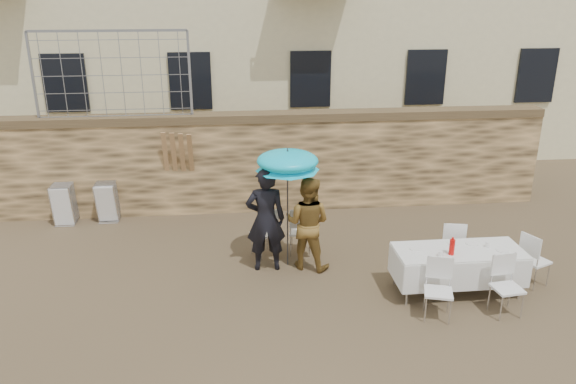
{
  "coord_description": "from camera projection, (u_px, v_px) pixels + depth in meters",
  "views": [
    {
      "loc": [
        -0.56,
        -7.13,
        4.83
      ],
      "look_at": [
        0.4,
        2.2,
        1.4
      ],
      "focal_mm": 35.0,
      "sensor_mm": 36.0,
      "label": 1
    }
  ],
  "objects": [
    {
      "name": "ground",
      "position": [
        276.0,
        331.0,
        8.38
      ],
      "size": [
        80.0,
        80.0,
        0.0
      ],
      "primitive_type": "plane",
      "color": "brown",
      "rests_on": "ground"
    },
    {
      "name": "table_chair_side",
      "position": [
        535.0,
        259.0,
        9.54
      ],
      "size": [
        0.63,
        0.63,
        0.96
      ],
      "primitive_type": null,
      "rotation": [
        0.0,
        0.0,
        1.98
      ],
      "color": "white",
      "rests_on": "ground"
    },
    {
      "name": "chair_stack_left",
      "position": [
        67.0,
        201.0,
        12.21
      ],
      "size": [
        0.46,
        0.55,
        0.92
      ],
      "primitive_type": null,
      "color": "white",
      "rests_on": "ground"
    },
    {
      "name": "couple_chair_right",
      "position": [
        301.0,
        230.0,
        10.67
      ],
      "size": [
        0.56,
        0.56,
        0.96
      ],
      "primitive_type": null,
      "rotation": [
        0.0,
        0.0,
        2.96
      ],
      "color": "white",
      "rests_on": "ground"
    },
    {
      "name": "couple_chair_left",
      "position": [
        264.0,
        232.0,
        10.61
      ],
      "size": [
        0.66,
        0.66,
        0.96
      ],
      "primitive_type": null,
      "rotation": [
        0.0,
        0.0,
        3.68
      ],
      "color": "white",
      "rests_on": "ground"
    },
    {
      "name": "woman_dress",
      "position": [
        308.0,
        223.0,
        10.03
      ],
      "size": [
        1.04,
        0.95,
        1.73
      ],
      "primitive_type": "imported",
      "rotation": [
        0.0,
        0.0,
        2.69
      ],
      "color": "#AD7E34",
      "rests_on": "ground"
    },
    {
      "name": "wood_planks",
      "position": [
        181.0,
        172.0,
        12.33
      ],
      "size": [
        0.7,
        0.2,
        2.0
      ],
      "primitive_type": null,
      "color": "#A37749",
      "rests_on": "ground"
    },
    {
      "name": "man_suit",
      "position": [
        266.0,
        220.0,
        9.93
      ],
      "size": [
        0.71,
        0.47,
        1.92
      ],
      "primitive_type": "imported",
      "rotation": [
        0.0,
        0.0,
        3.13
      ],
      "color": "black",
      "rests_on": "ground"
    },
    {
      "name": "chair_stack_right",
      "position": [
        109.0,
        199.0,
        12.3
      ],
      "size": [
        0.46,
        0.47,
        0.92
      ],
      "primitive_type": null,
      "color": "white",
      "rests_on": "ground"
    },
    {
      "name": "banquet_table",
      "position": [
        459.0,
        252.0,
        9.22
      ],
      "size": [
        2.1,
        0.85,
        0.78
      ],
      "color": "white",
      "rests_on": "ground"
    },
    {
      "name": "table_chair_front_left",
      "position": [
        439.0,
        291.0,
        8.55
      ],
      "size": [
        0.6,
        0.6,
        0.96
      ],
      "primitive_type": null,
      "rotation": [
        0.0,
        0.0,
        -0.29
      ],
      "color": "white",
      "rests_on": "ground"
    },
    {
      "name": "table_chair_front_right",
      "position": [
        508.0,
        287.0,
        8.66
      ],
      "size": [
        0.53,
        0.53,
        0.96
      ],
      "primitive_type": null,
      "rotation": [
        0.0,
        0.0,
        0.11
      ],
      "color": "white",
      "rests_on": "ground"
    },
    {
      "name": "chain_link_fence",
      "position": [
        112.0,
        75.0,
        11.69
      ],
      "size": [
        3.2,
        0.06,
        1.8
      ],
      "primitive_type": null,
      "color": "gray",
      "rests_on": "stone_wall"
    },
    {
      "name": "table_chair_back",
      "position": [
        451.0,
        245.0,
        10.08
      ],
      "size": [
        0.57,
        0.57,
        0.96
      ],
      "primitive_type": null,
      "rotation": [
        0.0,
        0.0,
        2.94
      ],
      "color": "white",
      "rests_on": "ground"
    },
    {
      "name": "umbrella",
      "position": [
        288.0,
        164.0,
        9.72
      ],
      "size": [
        1.13,
        1.13,
        2.06
      ],
      "color": "#3F3F44",
      "rests_on": "ground"
    },
    {
      "name": "soda_bottle",
      "position": [
        452.0,
        247.0,
        9.01
      ],
      "size": [
        0.09,
        0.09,
        0.26
      ],
      "primitive_type": "cylinder",
      "color": "red",
      "rests_on": "banquet_table"
    },
    {
      "name": "stone_wall",
      "position": [
        258.0,
        163.0,
        12.67
      ],
      "size": [
        13.0,
        0.5,
        2.2
      ],
      "primitive_type": "cube",
      "color": "#937449",
      "rests_on": "ground"
    }
  ]
}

